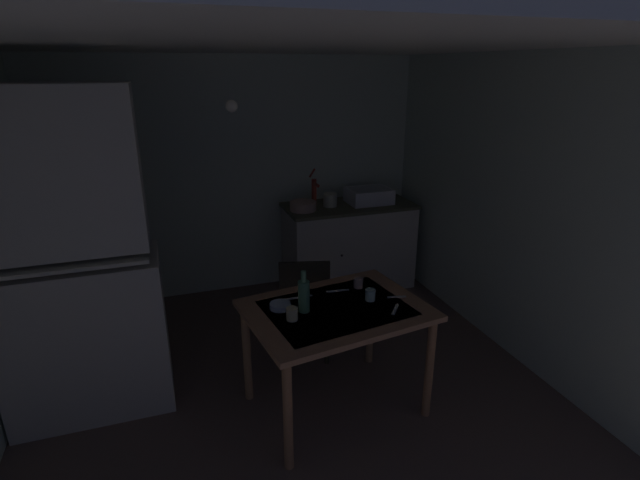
# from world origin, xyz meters

# --- Properties ---
(ground_plane) EXTENTS (4.68, 4.68, 0.00)m
(ground_plane) POSITION_xyz_m (0.00, 0.00, 0.00)
(ground_plane) COLOR brown
(wall_back) EXTENTS (3.78, 0.10, 2.35)m
(wall_back) POSITION_xyz_m (0.00, 1.87, 1.18)
(wall_back) COLOR beige
(wall_back) RESTS_ON ground
(wall_right) EXTENTS (0.10, 3.74, 2.35)m
(wall_right) POSITION_xyz_m (1.89, 0.00, 1.18)
(wall_right) COLOR silver
(wall_right) RESTS_ON ground
(ceiling_slab) EXTENTS (3.78, 3.74, 0.10)m
(ceiling_slab) POSITION_xyz_m (0.00, 0.00, 2.40)
(ceiling_slab) COLOR white
(hutch_cabinet) EXTENTS (1.01, 0.55, 2.15)m
(hutch_cabinet) POSITION_xyz_m (-1.32, 0.24, 1.01)
(hutch_cabinet) COLOR beige
(hutch_cabinet) RESTS_ON ground
(counter_cabinet) EXTENTS (1.33, 0.64, 0.90)m
(counter_cabinet) POSITION_xyz_m (1.07, 1.50, 0.45)
(counter_cabinet) COLOR beige
(counter_cabinet) RESTS_ON ground
(sink_basin) EXTENTS (0.44, 0.34, 0.15)m
(sink_basin) POSITION_xyz_m (1.29, 1.50, 0.98)
(sink_basin) COLOR silver
(sink_basin) RESTS_ON counter_cabinet
(hand_pump) EXTENTS (0.05, 0.27, 0.39)m
(hand_pump) POSITION_xyz_m (0.71, 1.55, 1.07)
(hand_pump) COLOR maroon
(hand_pump) RESTS_ON counter_cabinet
(mixing_bowl_counter) EXTENTS (0.26, 0.26, 0.09)m
(mixing_bowl_counter) POSITION_xyz_m (0.56, 1.45, 0.95)
(mixing_bowl_counter) COLOR tan
(mixing_bowl_counter) RESTS_ON counter_cabinet
(stoneware_crock) EXTENTS (0.14, 0.14, 0.13)m
(stoneware_crock) POSITION_xyz_m (0.86, 1.50, 0.97)
(stoneware_crock) COLOR beige
(stoneware_crock) RESTS_ON counter_cabinet
(dining_table) EXTENTS (1.24, 0.99, 0.77)m
(dining_table) POSITION_xyz_m (0.24, -0.33, 0.67)
(dining_table) COLOR #9A6C4B
(dining_table) RESTS_ON ground
(chair_far_side) EXTENTS (0.49, 0.49, 0.89)m
(chair_far_side) POSITION_xyz_m (0.22, 0.32, 0.47)
(chair_far_side) COLOR #29261A
(chair_far_side) RESTS_ON ground
(serving_bowl_wide) EXTENTS (0.14, 0.14, 0.03)m
(serving_bowl_wide) POSITION_xyz_m (-0.10, -0.22, 0.79)
(serving_bowl_wide) COLOR #9EB2C6
(serving_bowl_wide) RESTS_ON dining_table
(teacup_mint) EXTENTS (0.07, 0.07, 0.08)m
(teacup_mint) POSITION_xyz_m (0.50, -0.30, 0.81)
(teacup_mint) COLOR #ADD1C1
(teacup_mint) RESTS_ON dining_table
(mug_dark) EXTENTS (0.07, 0.07, 0.08)m
(mug_dark) POSITION_xyz_m (-0.07, -0.39, 0.81)
(mug_dark) COLOR beige
(mug_dark) RESTS_ON dining_table
(teacup_cream) EXTENTS (0.07, 0.07, 0.07)m
(teacup_cream) POSITION_xyz_m (0.50, -0.09, 0.80)
(teacup_cream) COLOR tan
(teacup_cream) RESTS_ON dining_table
(glass_bottle) EXTENTS (0.07, 0.07, 0.28)m
(glass_bottle) POSITION_xyz_m (0.03, -0.30, 0.88)
(glass_bottle) COLOR #4C7F56
(glass_bottle) RESTS_ON dining_table
(table_knife) EXTENTS (0.18, 0.02, 0.00)m
(table_knife) POSITION_xyz_m (0.06, -0.11, 0.77)
(table_knife) COLOR silver
(table_knife) RESTS_ON dining_table
(teaspoon_near_bowl) EXTENTS (0.11, 0.13, 0.00)m
(teaspoon_near_bowl) POSITION_xyz_m (0.59, -0.48, 0.77)
(teaspoon_near_bowl) COLOR beige
(teaspoon_near_bowl) RESTS_ON dining_table
(teaspoon_by_cup) EXTENTS (0.13, 0.05, 0.00)m
(teaspoon_by_cup) POSITION_xyz_m (0.69, -0.32, 0.77)
(teaspoon_by_cup) COLOR beige
(teaspoon_by_cup) RESTS_ON dining_table
(serving_spoon) EXTENTS (0.16, 0.04, 0.00)m
(serving_spoon) POSITION_xyz_m (0.34, -0.10, 0.77)
(serving_spoon) COLOR beige
(serving_spoon) RESTS_ON dining_table
(pendant_bulb) EXTENTS (0.08, 0.08, 0.08)m
(pendant_bulb) POSITION_xyz_m (-0.26, 0.29, 2.00)
(pendant_bulb) COLOR #F9EFCC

